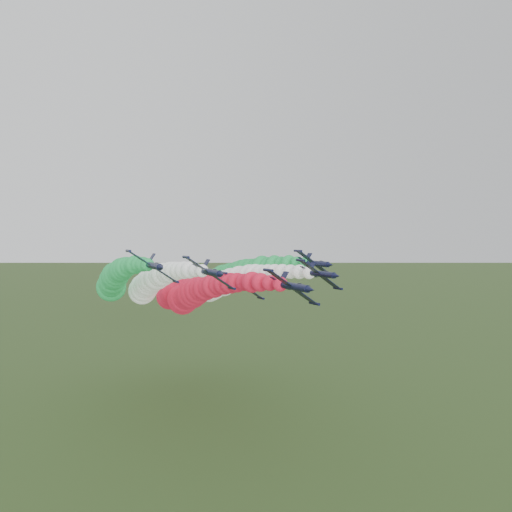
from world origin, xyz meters
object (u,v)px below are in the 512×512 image
object	(u,v)px
jet_lead	(195,294)
jet_inner_left	(150,284)
jet_outer_left	(115,279)
jet_trail	(179,291)
jet_outer_right	(226,277)
jet_inner_right	(227,283)

from	to	relation	value
jet_lead	jet_inner_left	size ratio (longest dim) A/B	1.00
jet_outer_left	jet_trail	size ratio (longest dim) A/B	1.00
jet_inner_left	jet_trail	distance (m)	20.61
jet_outer_right	jet_trail	size ratio (longest dim) A/B	1.00
jet_outer_left	jet_lead	bearing A→B (deg)	-45.67
jet_inner_right	jet_outer_right	distance (m)	15.48
jet_lead	jet_inner_right	world-z (taller)	jet_inner_right
jet_lead	jet_inner_left	distance (m)	15.58
jet_lead	jet_inner_right	xyz separation A→B (m)	(13.26, 8.13, 1.66)
jet_lead	jet_outer_left	world-z (taller)	jet_outer_left
jet_trail	jet_inner_right	bearing A→B (deg)	-63.38
jet_inner_left	jet_outer_left	world-z (taller)	jet_outer_left
jet_inner_left	jet_inner_right	xyz separation A→B (m)	(22.97, -3.86, -0.55)
jet_inner_left	jet_outer_right	bearing A→B (deg)	20.22
jet_inner_left	jet_outer_right	xyz separation A→B (m)	(28.62, 10.54, 0.02)
jet_inner_left	jet_outer_left	xyz separation A→B (m)	(-8.91, 7.07, 1.00)
jet_lead	jet_outer_right	size ratio (longest dim) A/B	1.00
jet_inner_left	jet_outer_left	bearing A→B (deg)	141.55
jet_outer_right	jet_inner_right	bearing A→B (deg)	-111.42
jet_outer_left	jet_outer_right	world-z (taller)	jet_outer_left
jet_outer_right	jet_trail	distance (m)	16.26
jet_outer_left	jet_trail	distance (m)	24.39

